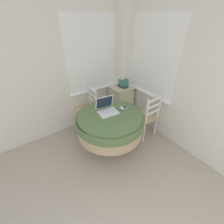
{
  "coord_description": "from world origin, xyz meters",
  "views": [
    {
      "loc": [
        0.06,
        0.59,
        2.16
      ],
      "look_at": [
        1.37,
        2.43,
        0.68
      ],
      "focal_mm": 24.0,
      "sensor_mm": 36.0,
      "label": 1
    }
  ],
  "objects_px": {
    "cell_phone": "(124,107)",
    "dining_chair_near_back_window": "(88,110)",
    "computer_mouse": "(122,108)",
    "dining_chair_near_right_window": "(146,117)",
    "corner_cabinet": "(121,101)",
    "book_on_cabinet": "(122,86)",
    "round_dining_table": "(110,123)",
    "laptop": "(107,109)",
    "storage_box": "(123,83)"
  },
  "relations": [
    {
      "from": "laptop",
      "to": "storage_box",
      "type": "height_order",
      "value": "laptop"
    },
    {
      "from": "computer_mouse",
      "to": "cell_phone",
      "type": "distance_m",
      "value": 0.08
    },
    {
      "from": "dining_chair_near_back_window",
      "to": "book_on_cabinet",
      "type": "xyz_separation_m",
      "value": [
        0.9,
        -0.04,
        0.33
      ]
    },
    {
      "from": "laptop",
      "to": "dining_chair_near_right_window",
      "type": "height_order",
      "value": "laptop"
    },
    {
      "from": "computer_mouse",
      "to": "corner_cabinet",
      "type": "xyz_separation_m",
      "value": [
        0.6,
        0.77,
        -0.4
      ]
    },
    {
      "from": "round_dining_table",
      "to": "book_on_cabinet",
      "type": "distance_m",
      "value": 1.18
    },
    {
      "from": "round_dining_table",
      "to": "dining_chair_near_right_window",
      "type": "distance_m",
      "value": 0.83
    },
    {
      "from": "corner_cabinet",
      "to": "computer_mouse",
      "type": "bearing_deg",
      "value": -127.95
    },
    {
      "from": "round_dining_table",
      "to": "book_on_cabinet",
      "type": "bearing_deg",
      "value": 41.1
    },
    {
      "from": "cell_phone",
      "to": "dining_chair_near_back_window",
      "type": "xyz_separation_m",
      "value": [
        -0.36,
        0.76,
        -0.31
      ]
    },
    {
      "from": "computer_mouse",
      "to": "dining_chair_near_back_window",
      "type": "distance_m",
      "value": 0.9
    },
    {
      "from": "cell_phone",
      "to": "corner_cabinet",
      "type": "bearing_deg",
      "value": 54.94
    },
    {
      "from": "dining_chair_near_right_window",
      "to": "storage_box",
      "type": "height_order",
      "value": "dining_chair_near_right_window"
    },
    {
      "from": "dining_chair_near_back_window",
      "to": "book_on_cabinet",
      "type": "height_order",
      "value": "dining_chair_near_back_window"
    },
    {
      "from": "storage_box",
      "to": "dining_chair_near_back_window",
      "type": "bearing_deg",
      "value": 179.38
    },
    {
      "from": "cell_phone",
      "to": "storage_box",
      "type": "distance_m",
      "value": 0.96
    },
    {
      "from": "dining_chair_near_right_window",
      "to": "corner_cabinet",
      "type": "distance_m",
      "value": 0.89
    },
    {
      "from": "computer_mouse",
      "to": "dining_chair_near_right_window",
      "type": "relative_size",
      "value": 0.11
    },
    {
      "from": "corner_cabinet",
      "to": "laptop",
      "type": "bearing_deg",
      "value": -141.65
    },
    {
      "from": "dining_chair_near_back_window",
      "to": "cell_phone",
      "type": "bearing_deg",
      "value": -64.52
    },
    {
      "from": "cell_phone",
      "to": "dining_chair_near_right_window",
      "type": "bearing_deg",
      "value": -16.62
    },
    {
      "from": "round_dining_table",
      "to": "dining_chair_near_back_window",
      "type": "height_order",
      "value": "dining_chair_near_back_window"
    },
    {
      "from": "dining_chair_near_back_window",
      "to": "round_dining_table",
      "type": "bearing_deg",
      "value": -88.54
    },
    {
      "from": "computer_mouse",
      "to": "dining_chair_near_right_window",
      "type": "xyz_separation_m",
      "value": [
        0.54,
        -0.12,
        -0.33
      ]
    },
    {
      "from": "laptop",
      "to": "corner_cabinet",
      "type": "height_order",
      "value": "laptop"
    },
    {
      "from": "dining_chair_near_back_window",
      "to": "corner_cabinet",
      "type": "bearing_deg",
      "value": -0.86
    },
    {
      "from": "dining_chair_near_right_window",
      "to": "corner_cabinet",
      "type": "height_order",
      "value": "dining_chair_near_right_window"
    },
    {
      "from": "laptop",
      "to": "book_on_cabinet",
      "type": "distance_m",
      "value": 1.08
    },
    {
      "from": "round_dining_table",
      "to": "laptop",
      "type": "distance_m",
      "value": 0.24
    },
    {
      "from": "corner_cabinet",
      "to": "storage_box",
      "type": "relative_size",
      "value": 4.4
    },
    {
      "from": "book_on_cabinet",
      "to": "round_dining_table",
      "type": "bearing_deg",
      "value": -138.9
    },
    {
      "from": "dining_chair_near_back_window",
      "to": "corner_cabinet",
      "type": "xyz_separation_m",
      "value": [
        0.89,
        -0.01,
        -0.07
      ]
    },
    {
      "from": "storage_box",
      "to": "dining_chair_near_right_window",
      "type": "bearing_deg",
      "value": -97.49
    },
    {
      "from": "computer_mouse",
      "to": "dining_chair_near_back_window",
      "type": "relative_size",
      "value": 0.11
    },
    {
      "from": "computer_mouse",
      "to": "dining_chair_near_right_window",
      "type": "bearing_deg",
      "value": -12.54
    },
    {
      "from": "round_dining_table",
      "to": "book_on_cabinet",
      "type": "height_order",
      "value": "book_on_cabinet"
    },
    {
      "from": "round_dining_table",
      "to": "dining_chair_near_right_window",
      "type": "bearing_deg",
      "value": -7.01
    },
    {
      "from": "corner_cabinet",
      "to": "storage_box",
      "type": "bearing_deg",
      "value": 3.05
    },
    {
      "from": "dining_chair_near_right_window",
      "to": "storage_box",
      "type": "distance_m",
      "value": 0.98
    },
    {
      "from": "storage_box",
      "to": "book_on_cabinet",
      "type": "xyz_separation_m",
      "value": [
        -0.05,
        -0.03,
        -0.07
      ]
    },
    {
      "from": "round_dining_table",
      "to": "storage_box",
      "type": "bearing_deg",
      "value": 40.54
    },
    {
      "from": "cell_phone",
      "to": "book_on_cabinet",
      "type": "xyz_separation_m",
      "value": [
        0.53,
        0.73,
        0.01
      ]
    },
    {
      "from": "computer_mouse",
      "to": "cell_phone",
      "type": "xyz_separation_m",
      "value": [
        0.07,
        0.02,
        -0.02
      ]
    },
    {
      "from": "computer_mouse",
      "to": "book_on_cabinet",
      "type": "relative_size",
      "value": 0.4
    },
    {
      "from": "computer_mouse",
      "to": "corner_cabinet",
      "type": "height_order",
      "value": "computer_mouse"
    },
    {
      "from": "corner_cabinet",
      "to": "dining_chair_near_right_window",
      "type": "bearing_deg",
      "value": -93.86
    },
    {
      "from": "cell_phone",
      "to": "dining_chair_near_back_window",
      "type": "distance_m",
      "value": 0.9
    },
    {
      "from": "laptop",
      "to": "dining_chair_near_back_window",
      "type": "distance_m",
      "value": 0.78
    },
    {
      "from": "cell_phone",
      "to": "laptop",
      "type": "bearing_deg",
      "value": 166.7
    },
    {
      "from": "laptop",
      "to": "book_on_cabinet",
      "type": "relative_size",
      "value": 1.39
    }
  ]
}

